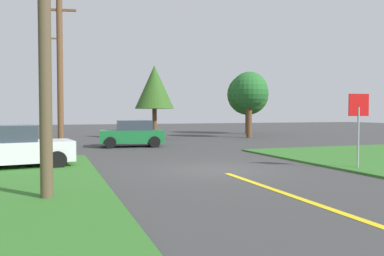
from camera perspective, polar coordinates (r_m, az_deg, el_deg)
The scene contains 10 objects.
ground_plane at distance 14.22m, azimuth 3.47°, elevation -6.14°, with size 120.00×120.00×0.00m, color #3B3B3B.
stop_sign at distance 15.35m, azimuth 23.32°, elevation 1.68°, with size 0.81×0.15×2.77m.
parked_car_near_building at distance 15.71m, azimuth -25.38°, elevation -2.60°, with size 4.50×2.53×1.62m.
car_approaching_junction at distance 24.06m, azimuth -8.78°, elevation -0.82°, with size 4.03×2.48×1.62m.
utility_pole_near at distance 9.94m, azimuth -20.93°, elevation 15.75°, with size 1.77×0.56×8.58m.
utility_pole_mid at distance 22.81m, azimuth -18.86°, elevation 7.72°, with size 1.79×0.48×8.41m.
utility_pole_far at distance 35.82m, azimuth -20.24°, elevation 6.34°, with size 1.79×0.43×9.24m.
oak_tree_left at distance 31.04m, azimuth -5.55°, elevation 5.97°, with size 3.12×3.12×5.85m.
pine_tree_center at distance 38.96m, azimuth 8.21°, elevation 4.90°, with size 4.09×4.09×5.98m.
oak_tree_right at distance 32.81m, azimuth 8.43°, elevation 5.46°, with size 3.06×3.06×5.53m.
Camera 1 is at (-5.58, -12.92, 2.06)m, focal length 36.21 mm.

